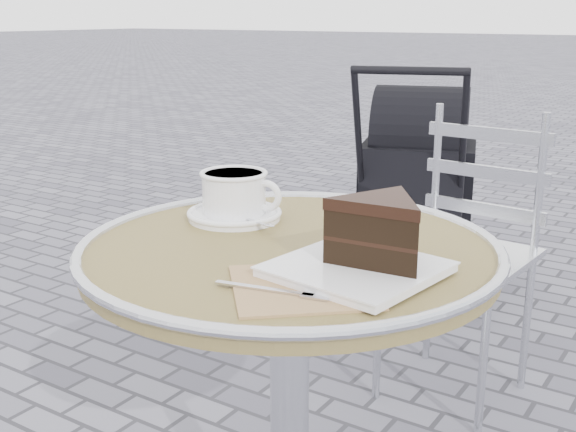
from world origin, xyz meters
The scene contains 5 objects.
cafe_table centered at (0.00, 0.00, 0.57)m, with size 0.72×0.72×0.74m.
cappuccino_set centered at (-0.18, 0.08, 0.77)m, with size 0.20×0.18×0.09m.
cake_plate_set centered at (0.18, -0.05, 0.79)m, with size 0.32×0.37×0.12m.
bistro_chair centered at (-0.02, 1.03, 0.52)m, with size 0.41×0.41×0.85m.
baby_stroller centered at (-0.51, 1.76, 0.42)m, with size 0.67×0.99×0.94m.
Camera 1 is at (0.63, -0.97, 1.11)m, focal length 45.00 mm.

